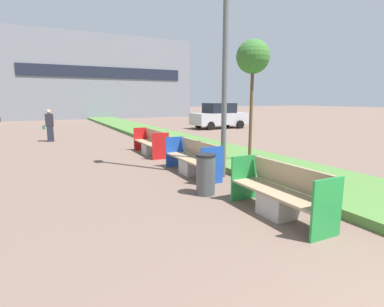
{
  "coord_description": "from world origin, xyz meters",
  "views": [
    {
      "loc": [
        -2.78,
        0.24,
        2.06
      ],
      "look_at": [
        0.9,
        7.57,
        0.6
      ],
      "focal_mm": 28.0,
      "sensor_mm": 36.0,
      "label": 1
    }
  ],
  "objects": [
    {
      "name": "bench_green_frame",
      "position": [
        0.94,
        4.13,
        0.37
      ],
      "size": [
        0.65,
        2.09,
        0.94
      ],
      "color": "#ADA8A0",
      "rests_on": "ground"
    },
    {
      "name": "bench_red_frame",
      "position": [
        0.94,
        11.18,
        0.38
      ],
      "size": [
        0.65,
        2.35,
        0.94
      ],
      "color": "#ADA8A0",
      "rests_on": "ground"
    },
    {
      "name": "pedestrian_walking",
      "position": [
        -2.44,
        16.9,
        0.81
      ],
      "size": [
        0.53,
        0.24,
        1.61
      ],
      "color": "#232633",
      "rests_on": "ground"
    },
    {
      "name": "planter_grass_strip",
      "position": [
        3.2,
        12.0,
        0.09
      ],
      "size": [
        2.8,
        120.0,
        0.18
      ],
      "color": "#4C7A38",
      "rests_on": "ground"
    },
    {
      "name": "litter_bin",
      "position": [
        0.36,
        5.82,
        0.46
      ],
      "size": [
        0.43,
        0.43,
        0.91
      ],
      "color": "#4C4F51",
      "rests_on": "ground"
    },
    {
      "name": "parked_car_distant",
      "position": [
        9.06,
        19.31,
        0.91
      ],
      "size": [
        4.3,
        2.01,
        1.86
      ],
      "rotation": [
        0.0,
        0.0,
        0.06
      ],
      "color": "#B7BABF",
      "rests_on": "ground"
    },
    {
      "name": "bench_blue_frame",
      "position": [
        0.94,
        7.62,
        0.37
      ],
      "size": [
        0.65,
        2.33,
        0.94
      ],
      "color": "#ADA8A0",
      "rests_on": "ground"
    },
    {
      "name": "building_backdrop",
      "position": [
        4.0,
        37.57,
        4.62
      ],
      "size": [
        20.7,
        5.34,
        9.24
      ],
      "color": "gray",
      "rests_on": "ground"
    },
    {
      "name": "sapling_tree_near",
      "position": [
        3.08,
        7.8,
        3.31
      ],
      "size": [
        1.02,
        1.02,
        3.87
      ],
      "color": "brown",
      "rests_on": "ground"
    }
  ]
}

